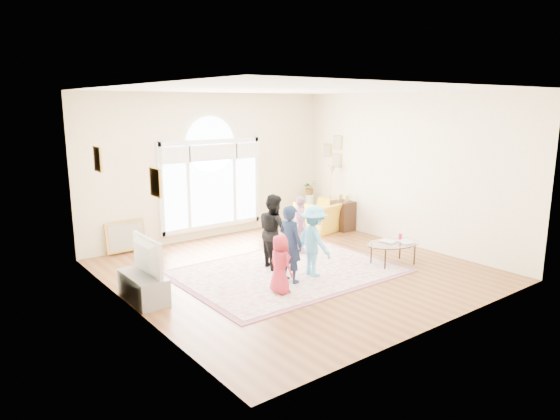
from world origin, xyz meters
TOP-DOWN VIEW (x-y plane):
  - ground at (0.00, 0.00)m, footprint 6.00×6.00m
  - room_shell at (0.01, 2.83)m, footprint 6.00×6.00m
  - area_rug at (-0.18, -0.01)m, footprint 3.60×2.60m
  - rug_border at (-0.18, -0.01)m, footprint 3.80×2.80m
  - tv_console at (-2.75, 0.30)m, footprint 0.45×1.00m
  - television at (-2.74, 0.30)m, footprint 0.16×0.99m
  - coffee_table at (1.66, -0.86)m, footprint 1.20×0.87m
  - armchair at (2.35, 1.86)m, footprint 1.24×1.13m
  - side_cabinet at (2.78, 1.61)m, footprint 0.40×0.50m
  - floor_lamp at (2.72, 1.99)m, footprint 0.27×0.27m
  - plant_pedestal at (2.70, 2.74)m, footprint 0.20×0.20m
  - potted_plant at (2.70, 2.74)m, footprint 0.35×0.30m
  - leaning_picture at (-2.05, 2.90)m, footprint 0.80×0.14m
  - child_red at (-0.92, -0.76)m, footprint 0.32×0.47m
  - child_navy at (-0.47, -0.45)m, footprint 0.37×0.52m
  - child_black at (-0.22, 0.34)m, footprint 0.64×0.75m
  - child_pink at (0.71, 0.72)m, footprint 0.52×0.73m
  - child_blue at (0.05, -0.45)m, footprint 0.52×0.83m

SIDE VIEW (x-z plane):
  - ground at x=0.00m, z-range 0.00..0.00m
  - leaning_picture at x=-2.05m, z-range -0.31..0.31m
  - rug_border at x=-0.18m, z-range 0.00..0.01m
  - area_rug at x=-0.18m, z-range 0.00..0.02m
  - tv_console at x=-2.75m, z-range 0.00..0.42m
  - side_cabinet at x=2.78m, z-range 0.00..0.70m
  - plant_pedestal at x=2.70m, z-range 0.00..0.70m
  - armchair at x=2.35m, z-range 0.00..0.70m
  - coffee_table at x=1.66m, z-range 0.13..0.67m
  - child_red at x=-0.92m, z-range 0.02..0.97m
  - child_pink at x=0.71m, z-range 0.02..1.18m
  - child_blue at x=0.05m, z-range 0.02..1.26m
  - child_navy at x=-0.47m, z-range 0.02..1.33m
  - child_black at x=-0.22m, z-range 0.02..1.38m
  - television at x=-2.74m, z-range 0.42..0.99m
  - potted_plant at x=2.70m, z-range 0.70..1.08m
  - floor_lamp at x=2.72m, z-range 0.53..2.04m
  - room_shell at x=0.01m, z-range -1.43..4.57m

